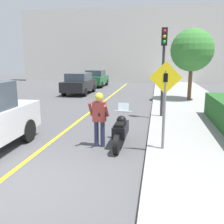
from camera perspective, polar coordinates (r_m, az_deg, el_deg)
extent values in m
plane|color=#4C4C4F|center=(6.06, -19.70, -15.40)|extent=(80.00, 80.00, 0.00)
cube|color=gray|center=(9.23, 22.19, -5.64)|extent=(4.40, 44.00, 0.14)
cube|color=yellow|center=(11.49, -7.45, -1.83)|extent=(0.12, 36.00, 0.01)
cube|color=beige|center=(30.79, 5.15, 14.82)|extent=(28.00, 1.20, 8.61)
cylinder|color=black|center=(7.30, 1.06, -7.46)|extent=(0.14, 0.58, 0.58)
cylinder|color=black|center=(8.83, 2.76, -4.02)|extent=(0.14, 0.58, 0.58)
cube|color=black|center=(7.99, 2.01, -4.01)|extent=(0.40, 1.11, 0.36)
sphere|color=black|center=(8.07, 2.18, -1.94)|extent=(0.32, 0.32, 0.32)
cube|color=black|center=(7.69, 1.74, -2.94)|extent=(0.28, 0.48, 0.10)
cylinder|color=silver|center=(8.41, 2.58, 0.17)|extent=(0.62, 0.03, 0.03)
cube|color=silver|center=(8.46, 2.65, 1.06)|extent=(0.36, 0.12, 0.31)
cylinder|color=#282D4C|center=(7.93, -3.57, -5.00)|extent=(0.14, 0.14, 0.81)
cylinder|color=#282D4C|center=(7.89, -2.15, -5.08)|extent=(0.14, 0.14, 0.81)
cube|color=maroon|center=(7.73, -2.92, 0.06)|extent=(0.40, 0.22, 0.62)
cylinder|color=maroon|center=(7.68, -4.91, 0.67)|extent=(0.09, 0.38, 0.49)
cylinder|color=maroon|center=(7.55, -1.28, 0.28)|extent=(0.09, 0.44, 0.44)
sphere|color=tan|center=(7.66, -2.95, 3.09)|extent=(0.23, 0.23, 0.23)
sphere|color=gold|center=(7.65, -2.96, 3.47)|extent=(0.27, 0.27, 0.27)
cube|color=black|center=(7.46, -2.96, -0.62)|extent=(0.06, 0.05, 0.11)
cylinder|color=black|center=(8.83, -18.68, -4.05)|extent=(0.24, 0.77, 0.76)
cylinder|color=slate|center=(7.28, 11.84, 0.28)|extent=(0.08, 0.08, 2.27)
cube|color=yellow|center=(7.14, 12.16, 7.67)|extent=(0.91, 0.02, 0.91)
cube|color=black|center=(7.12, 12.17, 7.66)|extent=(0.12, 0.01, 0.24)
cylinder|color=#2D2D30|center=(11.56, 11.56, 8.66)|extent=(0.12, 0.12, 3.93)
cube|color=black|center=(11.57, 11.90, 16.50)|extent=(0.26, 0.22, 0.76)
sphere|color=red|center=(11.47, 11.96, 17.65)|extent=(0.14, 0.14, 0.14)
sphere|color=gold|center=(11.45, 11.91, 16.55)|extent=(0.14, 0.14, 0.14)
sphere|color=green|center=(11.43, 11.86, 15.46)|extent=(0.14, 0.14, 0.14)
cylinder|color=brown|center=(16.97, 17.39, 6.42)|extent=(0.24, 0.24, 2.22)
sphere|color=#387A33|center=(16.92, 17.83, 13.33)|extent=(2.68, 2.68, 2.68)
cylinder|color=black|center=(21.75, -8.47, 5.46)|extent=(0.22, 0.64, 0.64)
cylinder|color=black|center=(21.28, -4.22, 5.41)|extent=(0.22, 0.64, 0.64)
cylinder|color=black|center=(19.32, -10.94, 4.57)|extent=(0.22, 0.64, 0.64)
cylinder|color=black|center=(18.79, -6.21, 4.52)|extent=(0.22, 0.64, 0.64)
cube|color=black|center=(20.23, -7.45, 6.09)|extent=(1.80, 4.20, 0.76)
cube|color=#38424C|center=(20.01, -7.65, 7.98)|extent=(1.58, 2.18, 0.60)
cylinder|color=black|center=(27.19, -4.66, 6.81)|extent=(0.22, 0.64, 0.64)
cylinder|color=black|center=(26.82, -1.21, 6.78)|extent=(0.22, 0.64, 0.64)
cylinder|color=black|center=(24.70, -6.21, 6.27)|extent=(0.22, 0.64, 0.64)
cylinder|color=black|center=(24.28, -2.44, 6.23)|extent=(0.22, 0.64, 0.64)
cube|color=#1E6033|center=(25.70, -3.62, 7.38)|extent=(1.80, 4.20, 0.76)
cube|color=#38424C|center=(25.49, -3.73, 8.88)|extent=(1.58, 2.18, 0.60)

